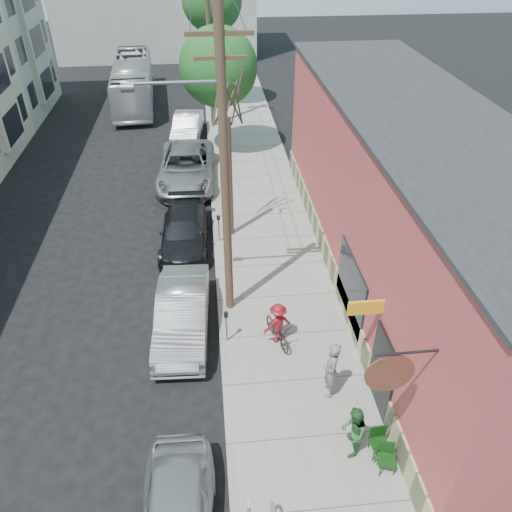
{
  "coord_description": "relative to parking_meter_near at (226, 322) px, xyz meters",
  "views": [
    {
      "loc": [
        1.99,
        -10.07,
        12.07
      ],
      "look_at": [
        3.51,
        4.76,
        1.5
      ],
      "focal_mm": 35.0,
      "sensor_mm": 36.0,
      "label": 1
    }
  ],
  "objects": [
    {
      "name": "ground",
      "position": [
        -2.25,
        -1.91,
        -0.98
      ],
      "size": [
        120.0,
        120.0,
        0.0
      ],
      "primitive_type": "plane",
      "color": "black"
    },
    {
      "name": "sidewalk",
      "position": [
        2.0,
        9.09,
        -0.91
      ],
      "size": [
        4.5,
        58.0,
        0.15
      ],
      "primitive_type": "cube",
      "color": "gray",
      "rests_on": "ground"
    },
    {
      "name": "cafe_building",
      "position": [
        6.74,
        3.09,
        2.32
      ],
      "size": [
        6.6,
        20.2,
        6.61
      ],
      "color": "#BC4646",
      "rests_on": "ground"
    },
    {
      "name": "parking_meter_near",
      "position": [
        0.0,
        0.0,
        0.0
      ],
      "size": [
        0.14,
        0.14,
        1.24
      ],
      "color": "slate",
      "rests_on": "sidewalk"
    },
    {
      "name": "parking_meter_far",
      "position": [
        0.0,
        6.06,
        0.0
      ],
      "size": [
        0.14,
        0.14,
        1.24
      ],
      "color": "slate",
      "rests_on": "sidewalk"
    },
    {
      "name": "utility_pole_near",
      "position": [
        0.14,
        1.73,
        4.43
      ],
      "size": [
        3.57,
        0.28,
        10.0
      ],
      "color": "#503A28",
      "rests_on": "sidewalk"
    },
    {
      "name": "utility_pole_far",
      "position": [
        0.2,
        19.88,
        4.36
      ],
      "size": [
        1.8,
        0.28,
        10.0
      ],
      "color": "#503A28",
      "rests_on": "sidewalk"
    },
    {
      "name": "tree_bare",
      "position": [
        0.55,
        6.59,
        1.81
      ],
      "size": [
        0.24,
        0.24,
        5.28
      ],
      "color": "#44392C",
      "rests_on": "sidewalk"
    },
    {
      "name": "tree_leafy_mid",
      "position": [
        0.55,
        15.65,
        3.93
      ],
      "size": [
        4.21,
        4.21,
        6.88
      ],
      "color": "#44392C",
      "rests_on": "sidewalk"
    },
    {
      "name": "tree_leafy_far",
      "position": [
        0.55,
        23.54,
        5.97
      ],
      "size": [
        3.87,
        3.87,
        8.76
      ],
      "color": "#44392C",
      "rests_on": "sidewalk"
    },
    {
      "name": "patio_chair_a",
      "position": [
        3.77,
        -5.03,
        -0.39
      ],
      "size": [
        0.64,
        0.64,
        0.88
      ],
      "primitive_type": null,
      "rotation": [
        0.0,
        0.0,
        -0.35
      ],
      "color": "#0F360F",
      "rests_on": "sidewalk"
    },
    {
      "name": "patio_chair_b",
      "position": [
        3.73,
        -4.59,
        -0.39
      ],
      "size": [
        0.53,
        0.53,
        0.88
      ],
      "primitive_type": null,
      "rotation": [
        0.0,
        0.0,
        0.06
      ],
      "color": "#0F360F",
      "rests_on": "sidewalk"
    },
    {
      "name": "patron_grey",
      "position": [
        2.88,
        -2.47,
        0.13
      ],
      "size": [
        0.55,
        0.76,
        1.93
      ],
      "primitive_type": "imported",
      "rotation": [
        0.0,
        0.0,
        -1.7
      ],
      "color": "slate",
      "rests_on": "sidewalk"
    },
    {
      "name": "patron_green",
      "position": [
        3.03,
        -4.45,
        -0.02
      ],
      "size": [
        0.84,
        0.95,
        1.63
      ],
      "primitive_type": "imported",
      "rotation": [
        0.0,
        0.0,
        -1.9
      ],
      "color": "#27622B",
      "rests_on": "sidewalk"
    },
    {
      "name": "cyclist",
      "position": [
        1.66,
        -0.16,
        -0.07
      ],
      "size": [
        1.12,
        0.89,
        1.52
      ],
      "primitive_type": "imported",
      "rotation": [
        0.0,
        0.0,
        3.52
      ],
      "color": "maroon",
      "rests_on": "sidewalk"
    },
    {
      "name": "cyclist_bike",
      "position": [
        1.66,
        -0.16,
        -0.39
      ],
      "size": [
        1.05,
        1.78,
        0.88
      ],
      "primitive_type": "imported",
      "rotation": [
        0.0,
        0.0,
        0.29
      ],
      "color": "black",
      "rests_on": "sidewalk"
    },
    {
      "name": "car_1",
      "position": [
        -1.45,
        0.76,
        -0.19
      ],
      "size": [
        1.9,
        4.86,
        1.58
      ],
      "primitive_type": "imported",
      "rotation": [
        0.0,
        0.0,
        -0.05
      ],
      "color": "#AAAFB2",
      "rests_on": "ground"
    },
    {
      "name": "car_2",
      "position": [
        -1.45,
        6.08,
        -0.28
      ],
      "size": [
        2.18,
        4.93,
        1.41
      ],
      "primitive_type": "imported",
      "rotation": [
        0.0,
        0.0,
        -0.04
      ],
      "color": "black",
      "rests_on": "ground"
    },
    {
      "name": "car_3",
      "position": [
        -1.45,
        12.09,
        -0.13
      ],
      "size": [
        3.1,
        6.28,
        1.72
      ],
      "primitive_type": "imported",
      "rotation": [
        0.0,
        0.0,
        -0.04
      ],
      "color": "gray",
      "rests_on": "ground"
    },
    {
      "name": "car_4",
      "position": [
        -1.45,
        18.09,
        -0.22
      ],
      "size": [
        2.07,
        4.74,
        1.52
      ],
      "primitive_type": "imported",
      "rotation": [
        0.0,
        0.0,
        -0.1
      ],
      "color": "#ADADB5",
      "rests_on": "ground"
    },
    {
      "name": "bus",
      "position": [
        -5.36,
        25.34,
        0.55
      ],
      "size": [
        3.3,
        11.13,
        3.06
      ],
      "primitive_type": "imported",
      "rotation": [
        0.0,
        0.0,
        0.07
      ],
      "color": "silver",
      "rests_on": "ground"
    }
  ]
}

